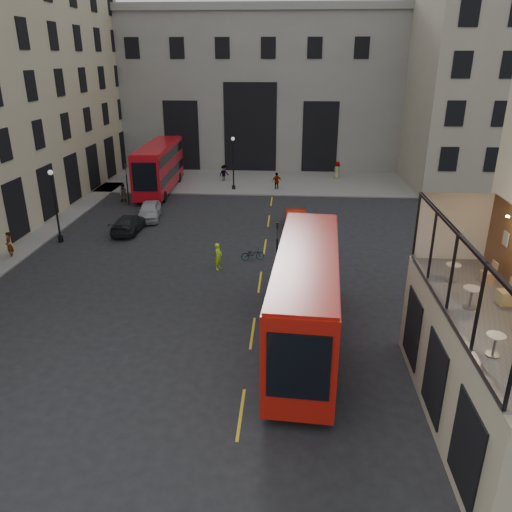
# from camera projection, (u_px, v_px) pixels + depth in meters

# --- Properties ---
(ground) EXTENTS (140.00, 140.00, 0.00)m
(ground) POSITION_uv_depth(u_px,v_px,m) (293.00, 417.00, 18.86)
(ground) COLOR black
(ground) RESTS_ON ground
(host_frontage) EXTENTS (3.00, 11.00, 4.50)m
(host_frontage) POSITION_uv_depth(u_px,v_px,m) (479.00, 374.00, 17.62)
(host_frontage) COLOR #BAB08C
(host_frontage) RESTS_ON ground
(cafe_floor) EXTENTS (3.00, 10.00, 0.10)m
(cafe_floor) POSITION_uv_depth(u_px,v_px,m) (491.00, 316.00, 16.76)
(cafe_floor) COLOR slate
(cafe_floor) RESTS_ON host_frontage
(gateway) EXTENTS (35.00, 10.60, 18.00)m
(gateway) POSITION_uv_depth(u_px,v_px,m) (253.00, 85.00, 60.11)
(gateway) COLOR gray
(gateway) RESTS_ON ground
(building_right) EXTENTS (16.60, 18.60, 20.00)m
(building_right) POSITION_uv_depth(u_px,v_px,m) (492.00, 80.00, 50.74)
(building_right) COLOR #9F9580
(building_right) RESTS_ON ground
(pavement_far) EXTENTS (40.00, 12.00, 0.12)m
(pavement_far) POSITION_uv_depth(u_px,v_px,m) (238.00, 180.00, 54.40)
(pavement_far) COLOR slate
(pavement_far) RESTS_ON ground
(traffic_light_near) EXTENTS (0.16, 0.20, 3.80)m
(traffic_light_near) POSITION_uv_depth(u_px,v_px,m) (277.00, 245.00, 29.13)
(traffic_light_near) COLOR black
(traffic_light_near) RESTS_ON ground
(traffic_light_far) EXTENTS (0.16, 0.20, 3.80)m
(traffic_light_far) POSITION_uv_depth(u_px,v_px,m) (127.00, 179.00, 44.82)
(traffic_light_far) COLOR black
(traffic_light_far) RESTS_ON ground
(street_lamp_a) EXTENTS (0.36, 0.36, 5.33)m
(street_lamp_a) POSITION_uv_depth(u_px,v_px,m) (56.00, 211.00, 35.70)
(street_lamp_a) COLOR black
(street_lamp_a) RESTS_ON ground
(street_lamp_b) EXTENTS (0.36, 0.36, 5.33)m
(street_lamp_b) POSITION_uv_depth(u_px,v_px,m) (233.00, 167.00, 49.82)
(street_lamp_b) COLOR black
(street_lamp_b) RESTS_ON ground
(bus_near) EXTENTS (3.50, 11.98, 4.72)m
(bus_near) POSITION_uv_depth(u_px,v_px,m) (306.00, 295.00, 22.54)
(bus_near) COLOR #A8130B
(bus_near) RESTS_ON ground
(bus_far) EXTENTS (3.03, 11.78, 4.67)m
(bus_far) POSITION_uv_depth(u_px,v_px,m) (159.00, 165.00, 49.41)
(bus_far) COLOR #B00C14
(bus_far) RESTS_ON ground
(car_a) EXTENTS (2.30, 4.48, 1.46)m
(car_a) POSITION_uv_depth(u_px,v_px,m) (149.00, 211.00, 41.45)
(car_a) COLOR #A2A5AA
(car_a) RESTS_ON ground
(car_b) EXTENTS (1.86, 4.60, 1.48)m
(car_b) POSITION_uv_depth(u_px,v_px,m) (296.00, 220.00, 38.99)
(car_b) COLOR #AE1E0A
(car_b) RESTS_ON ground
(car_c) EXTENTS (2.06, 4.60, 1.31)m
(car_c) POSITION_uv_depth(u_px,v_px,m) (129.00, 224.00, 38.48)
(car_c) COLOR black
(car_c) RESTS_ON ground
(bicycle) EXTENTS (1.62, 0.90, 0.81)m
(bicycle) POSITION_uv_depth(u_px,v_px,m) (253.00, 254.00, 33.26)
(bicycle) COLOR gray
(bicycle) RESTS_ON ground
(cyclist) EXTENTS (0.57, 0.72, 1.74)m
(cyclist) POSITION_uv_depth(u_px,v_px,m) (218.00, 256.00, 31.62)
(cyclist) COLOR #B4E818
(cyclist) RESTS_ON ground
(pedestrian_a) EXTENTS (0.97, 0.84, 1.69)m
(pedestrian_a) POSITION_uv_depth(u_px,v_px,m) (123.00, 193.00, 46.25)
(pedestrian_a) COLOR gray
(pedestrian_a) RESTS_ON ground
(pedestrian_b) EXTENTS (1.31, 1.29, 1.81)m
(pedestrian_b) POSITION_uv_depth(u_px,v_px,m) (224.00, 174.00, 53.73)
(pedestrian_b) COLOR gray
(pedestrian_b) RESTS_ON ground
(pedestrian_c) EXTENTS (1.15, 0.89, 1.81)m
(pedestrian_c) POSITION_uv_depth(u_px,v_px,m) (277.00, 181.00, 50.36)
(pedestrian_c) COLOR gray
(pedestrian_c) RESTS_ON ground
(pedestrian_d) EXTENTS (1.09, 1.13, 1.95)m
(pedestrian_d) POSITION_uv_depth(u_px,v_px,m) (337.00, 170.00, 54.88)
(pedestrian_d) COLOR gray
(pedestrian_d) RESTS_ON ground
(pedestrian_e) EXTENTS (0.67, 0.79, 1.82)m
(pedestrian_e) POSITION_uv_depth(u_px,v_px,m) (9.00, 245.00, 33.36)
(pedestrian_e) COLOR gray
(pedestrian_e) RESTS_ON ground
(cafe_table_near) EXTENTS (0.54, 0.54, 0.68)m
(cafe_table_near) POSITION_uv_depth(u_px,v_px,m) (495.00, 342.00, 14.31)
(cafe_table_near) COLOR white
(cafe_table_near) RESTS_ON cafe_floor
(cafe_table_mid) EXTENTS (0.60, 0.60, 0.75)m
(cafe_table_mid) POSITION_uv_depth(u_px,v_px,m) (471.00, 295.00, 17.03)
(cafe_table_mid) COLOR silver
(cafe_table_mid) RESTS_ON cafe_floor
(cafe_table_far) EXTENTS (0.56, 0.56, 0.70)m
(cafe_table_far) POSITION_uv_depth(u_px,v_px,m) (453.00, 270.00, 19.07)
(cafe_table_far) COLOR beige
(cafe_table_far) RESTS_ON cafe_floor
(cafe_chair_c) EXTENTS (0.49, 0.49, 0.94)m
(cafe_chair_c) POSITION_uv_depth(u_px,v_px,m) (505.00, 296.00, 17.38)
(cafe_chair_c) COLOR #CEBB76
(cafe_chair_c) RESTS_ON cafe_floor
(cafe_chair_d) EXTENTS (0.47, 0.47, 0.88)m
(cafe_chair_d) POSITION_uv_depth(u_px,v_px,m) (488.00, 277.00, 18.98)
(cafe_chair_d) COLOR tan
(cafe_chair_d) RESTS_ON cafe_floor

